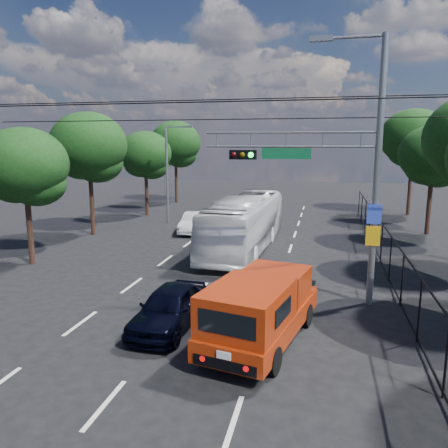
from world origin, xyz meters
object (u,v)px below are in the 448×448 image
(red_pickup, at_px, (261,307))
(navy_hatchback, at_px, (170,307))
(signal_mast, at_px, (342,161))
(white_bus, at_px, (245,223))
(white_van, at_px, (195,222))

(red_pickup, bearing_deg, navy_hatchback, 172.02)
(signal_mast, distance_m, white_bus, 9.43)
(signal_mast, height_order, navy_hatchback, signal_mast)
(navy_hatchback, height_order, white_van, navy_hatchback)
(white_bus, bearing_deg, navy_hatchback, -89.63)
(signal_mast, distance_m, navy_hatchback, 7.87)
(white_van, bearing_deg, red_pickup, -70.42)
(signal_mast, xyz_separation_m, red_pickup, (-2.26, -4.08, -4.13))
(navy_hatchback, bearing_deg, white_bus, 90.32)
(red_pickup, relative_size, navy_hatchback, 1.46)
(red_pickup, bearing_deg, signal_mast, 61.05)
(signal_mast, relative_size, red_pickup, 1.62)
(navy_hatchback, bearing_deg, red_pickup, -5.03)
(signal_mast, bearing_deg, white_bus, 123.50)
(red_pickup, xyz_separation_m, white_van, (-6.62, 15.30, -0.45))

